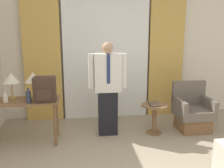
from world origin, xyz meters
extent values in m
cube|color=silver|center=(0.00, 2.91, 1.35)|extent=(10.00, 0.06, 2.70)
cube|color=white|center=(0.00, 2.78, 1.29)|extent=(1.72, 0.06, 2.58)
cube|color=gold|center=(-1.26, 2.78, 1.29)|extent=(0.72, 0.06, 2.58)
cube|color=gold|center=(1.26, 2.78, 1.29)|extent=(0.72, 0.06, 2.58)
cube|color=brown|center=(-1.46, 1.72, 0.71)|extent=(1.14, 0.50, 0.03)
cylinder|color=brown|center=(-0.95, 1.53, 0.35)|extent=(0.05, 0.05, 0.69)
cylinder|color=brown|center=(-0.95, 1.91, 0.35)|extent=(0.05, 0.05, 0.69)
cylinder|color=tan|center=(-1.63, 1.82, 0.74)|extent=(0.13, 0.13, 0.04)
cylinder|color=tan|center=(-1.63, 1.82, 0.88)|extent=(0.02, 0.02, 0.22)
cone|color=beige|center=(-1.63, 1.82, 1.07)|extent=(0.26, 0.26, 0.16)
cylinder|color=tan|center=(-1.29, 1.82, 0.74)|extent=(0.13, 0.13, 0.04)
cylinder|color=tan|center=(-1.29, 1.82, 0.88)|extent=(0.02, 0.02, 0.22)
cone|color=beige|center=(-1.29, 1.82, 1.07)|extent=(0.26, 0.26, 0.16)
cylinder|color=#2D3851|center=(-1.33, 1.54, 0.82)|extent=(0.08, 0.08, 0.18)
cylinder|color=#2D3851|center=(-1.33, 1.54, 0.93)|extent=(0.03, 0.03, 0.05)
cylinder|color=silver|center=(-1.69, 1.63, 0.79)|extent=(0.08, 0.08, 0.14)
cylinder|color=silver|center=(-1.69, 1.63, 0.88)|extent=(0.03, 0.03, 0.04)
cube|color=#422D23|center=(-1.09, 1.60, 0.92)|extent=(0.33, 0.22, 0.39)
cube|color=#422D23|center=(-1.09, 1.48, 0.86)|extent=(0.23, 0.03, 0.17)
cube|color=black|center=(-0.08, 1.87, 0.39)|extent=(0.33, 0.17, 0.78)
cube|color=silver|center=(-0.08, 1.87, 1.11)|extent=(0.45, 0.20, 0.65)
cube|color=navy|center=(-0.08, 1.76, 1.19)|extent=(0.06, 0.01, 0.49)
cylinder|color=silver|center=(-0.35, 1.87, 1.14)|extent=(0.10, 0.10, 0.59)
cylinder|color=silver|center=(0.20, 1.87, 1.14)|extent=(0.10, 0.10, 0.59)
sphere|color=tan|center=(-0.08, 1.87, 1.53)|extent=(0.19, 0.19, 0.19)
cube|color=brown|center=(1.50, 1.85, 0.13)|extent=(0.53, 0.50, 0.26)
cube|color=#665B51|center=(1.50, 1.85, 0.34)|extent=(0.63, 0.59, 0.16)
cube|color=#665B51|center=(1.50, 2.10, 0.64)|extent=(0.63, 0.10, 0.45)
cube|color=#665B51|center=(1.22, 1.85, 0.51)|extent=(0.08, 0.59, 0.18)
cube|color=#665B51|center=(1.77, 1.85, 0.51)|extent=(0.08, 0.59, 0.18)
cylinder|color=brown|center=(0.75, 1.79, 0.01)|extent=(0.26, 0.26, 0.02)
cylinder|color=brown|center=(0.75, 1.79, 0.26)|extent=(0.08, 0.08, 0.51)
cylinder|color=brown|center=(0.75, 1.79, 0.52)|extent=(0.48, 0.48, 0.02)
cube|color=brown|center=(0.72, 1.77, 0.55)|extent=(0.16, 0.24, 0.03)
camera|label=1|loc=(-0.56, -2.25, 1.84)|focal=40.00mm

